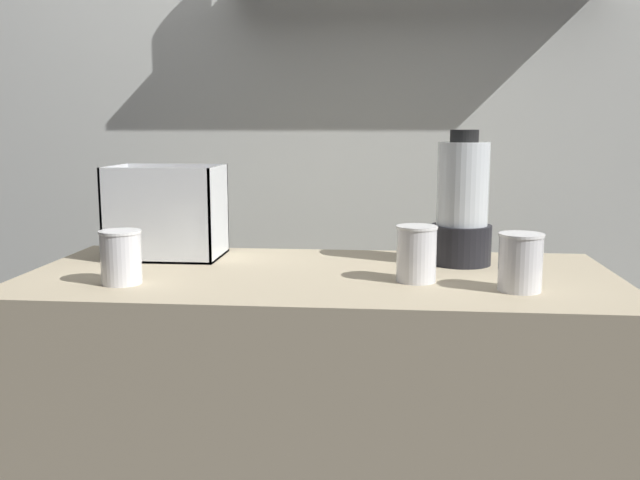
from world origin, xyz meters
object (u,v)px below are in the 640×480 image
juice_cup_mango_far_left (121,261)px  juice_cup_orange_middle (520,266)px  carrot_display_bin (169,228)px  blender_pitcher (462,207)px  juice_cup_pomegranate_left (416,257)px

juice_cup_mango_far_left → juice_cup_orange_middle: juice_cup_orange_middle is taller
carrot_display_bin → juice_cup_orange_middle: (0.86, -0.31, -0.02)m
carrot_display_bin → blender_pitcher: bearing=-1.8°
blender_pitcher → carrot_display_bin: bearing=178.2°
blender_pitcher → juice_cup_mango_far_left: blender_pitcher is taller
carrot_display_bin → juice_cup_pomegranate_left: carrot_display_bin is taller
juice_cup_pomegranate_left → juice_cup_mango_far_left: bearing=-172.5°
juice_cup_pomegranate_left → juice_cup_orange_middle: bearing=-18.0°
blender_pitcher → juice_cup_orange_middle: size_ratio=2.73×
blender_pitcher → juice_cup_mango_far_left: bearing=-158.8°
blender_pitcher → juice_cup_mango_far_left: 0.84m
juice_cup_pomegranate_left → juice_cup_orange_middle: (0.22, -0.07, -0.00)m
blender_pitcher → juice_cup_orange_middle: bearing=-71.5°
juice_cup_orange_middle → juice_cup_pomegranate_left: bearing=162.0°
carrot_display_bin → blender_pitcher: size_ratio=0.85×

